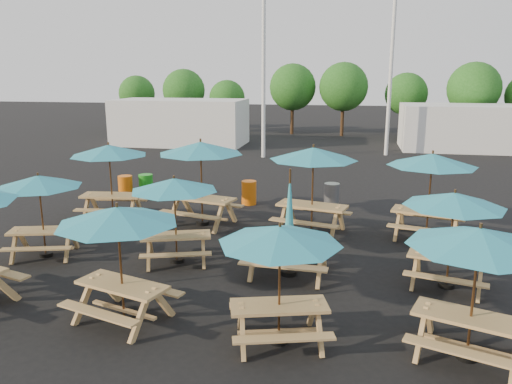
% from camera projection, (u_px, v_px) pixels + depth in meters
% --- Properties ---
extents(ground, '(120.00, 120.00, 0.00)m').
position_uv_depth(ground, '(245.00, 246.00, 12.98)').
color(ground, black).
rests_on(ground, ground).
extents(picnic_unit_1, '(2.49, 2.49, 2.05)m').
position_uv_depth(picnic_unit_1, '(39.00, 185.00, 11.87)').
color(picnic_unit_1, tan).
rests_on(picnic_unit_1, ground).
extents(picnic_unit_2, '(2.56, 2.56, 2.33)m').
position_uv_depth(picnic_unit_2, '(109.00, 154.00, 14.95)').
color(picnic_unit_2, tan).
rests_on(picnic_unit_2, ground).
extents(picnic_unit_3, '(2.68, 2.68, 2.16)m').
position_uv_depth(picnic_unit_3, '(118.00, 221.00, 8.65)').
color(picnic_unit_3, tan).
rests_on(picnic_unit_3, ground).
extents(picnic_unit_4, '(2.57, 2.57, 2.06)m').
position_uv_depth(picnic_unit_4, '(174.00, 189.00, 11.47)').
color(picnic_unit_4, tan).
rests_on(picnic_unit_4, ground).
extents(picnic_unit_5, '(3.00, 3.00, 2.50)m').
position_uv_depth(picnic_unit_5, '(201.00, 152.00, 14.35)').
color(picnic_unit_5, tan).
rests_on(picnic_unit_5, ground).
extents(picnic_unit_6, '(2.50, 2.50, 2.04)m').
position_uv_depth(picnic_unit_6, '(280.00, 241.00, 7.94)').
color(picnic_unit_6, tan).
rests_on(picnic_unit_6, ground).
extents(picnic_unit_7, '(1.98, 1.76, 2.41)m').
position_uv_depth(picnic_unit_7, '(289.00, 232.00, 10.92)').
color(picnic_unit_7, tan).
rests_on(picnic_unit_7, ground).
extents(picnic_unit_8, '(2.93, 2.93, 2.45)m').
position_uv_depth(picnic_unit_8, '(313.00, 158.00, 13.60)').
color(picnic_unit_8, tan).
rests_on(picnic_unit_8, ground).
extents(picnic_unit_9, '(2.75, 2.75, 2.17)m').
position_uv_depth(picnic_unit_9, '(479.00, 244.00, 7.44)').
color(picnic_unit_9, tan).
rests_on(picnic_unit_9, ground).
extents(picnic_unit_10, '(2.50, 2.50, 2.07)m').
position_uv_depth(picnic_unit_10, '(454.00, 204.00, 10.08)').
color(picnic_unit_10, tan).
rests_on(picnic_unit_10, ground).
extents(picnic_unit_11, '(2.86, 2.86, 2.36)m').
position_uv_depth(picnic_unit_11, '(432.00, 164.00, 13.08)').
color(picnic_unit_11, tan).
rests_on(picnic_unit_11, ground).
extents(waste_bin_0, '(0.51, 0.51, 0.81)m').
position_uv_depth(waste_bin_0, '(126.00, 187.00, 17.92)').
color(waste_bin_0, orange).
rests_on(waste_bin_0, ground).
extents(waste_bin_1, '(0.51, 0.51, 0.81)m').
position_uv_depth(waste_bin_1, '(146.00, 185.00, 18.16)').
color(waste_bin_1, '#1A931B').
rests_on(waste_bin_1, ground).
extents(waste_bin_2, '(0.51, 0.51, 0.81)m').
position_uv_depth(waste_bin_2, '(249.00, 193.00, 17.06)').
color(waste_bin_2, orange).
rests_on(waste_bin_2, ground).
extents(waste_bin_3, '(0.51, 0.51, 0.81)m').
position_uv_depth(waste_bin_3, '(332.00, 195.00, 16.69)').
color(waste_bin_3, gray).
rests_on(waste_bin_3, ground).
extents(mast_0, '(0.20, 0.20, 12.00)m').
position_uv_depth(mast_0, '(264.00, 41.00, 25.33)').
color(mast_0, silver).
rests_on(mast_0, ground).
extents(mast_1, '(0.20, 0.20, 12.00)m').
position_uv_depth(mast_1, '(393.00, 42.00, 26.05)').
color(mast_1, silver).
rests_on(mast_1, ground).
extents(event_tent_0, '(8.00, 4.00, 2.80)m').
position_uv_depth(event_tent_0, '(181.00, 122.00, 31.32)').
color(event_tent_0, silver).
rests_on(event_tent_0, ground).
extents(event_tent_1, '(7.00, 4.00, 2.60)m').
position_uv_depth(event_tent_1, '(463.00, 127.00, 29.18)').
color(event_tent_1, silver).
rests_on(event_tent_1, ground).
extents(tree_0, '(2.80, 2.80, 4.24)m').
position_uv_depth(tree_0, '(137.00, 94.00, 39.02)').
color(tree_0, '#382314').
rests_on(tree_0, ground).
extents(tree_1, '(3.11, 3.11, 4.72)m').
position_uv_depth(tree_1, '(184.00, 90.00, 36.87)').
color(tree_1, '#382314').
rests_on(tree_1, ground).
extents(tree_2, '(2.59, 2.59, 3.93)m').
position_uv_depth(tree_2, '(227.00, 98.00, 36.14)').
color(tree_2, '#382314').
rests_on(tree_2, ground).
extents(tree_3, '(3.36, 3.36, 5.09)m').
position_uv_depth(tree_3, '(293.00, 87.00, 36.12)').
color(tree_3, '#382314').
rests_on(tree_3, ground).
extents(tree_4, '(3.41, 3.41, 5.17)m').
position_uv_depth(tree_4, '(344.00, 87.00, 35.00)').
color(tree_4, '#382314').
rests_on(tree_4, ground).
extents(tree_5, '(2.94, 2.94, 4.45)m').
position_uv_depth(tree_5, '(406.00, 94.00, 34.72)').
color(tree_5, '#382314').
rests_on(tree_5, ground).
extents(tree_6, '(3.38, 3.38, 5.13)m').
position_uv_depth(tree_6, '(474.00, 89.00, 32.18)').
color(tree_6, '#382314').
rests_on(tree_6, ground).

